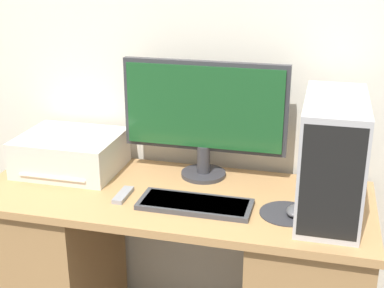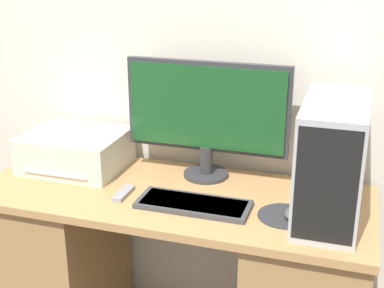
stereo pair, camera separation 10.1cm
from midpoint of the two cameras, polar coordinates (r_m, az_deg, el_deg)
name	(u,v)px [view 2 (the right image)]	position (r m, az deg, el deg)	size (l,w,h in m)	color
wall_back	(201,17)	(2.17, 2.31, 13.35)	(6.40, 0.05, 2.70)	silver
desk	(174,274)	(2.20, -0.54, -13.67)	(1.47, 0.59, 0.74)	tan
monitor	(207,112)	(2.07, 2.99, 3.40)	(0.65, 0.18, 0.47)	#333338
keyboard	(194,204)	(1.91, 1.70, -6.44)	(0.40, 0.16, 0.02)	#3D3D42
mousepad	(285,216)	(1.88, 11.43, -7.55)	(0.19, 0.19, 0.00)	#2D2D33
mouse	(292,214)	(1.87, 12.15, -7.29)	(0.05, 0.08, 0.03)	#4C4C51
computer_tower	(331,160)	(1.85, 16.16, -1.64)	(0.20, 0.47, 0.41)	#B2B2B7
printer	(76,150)	(2.26, -11.07, -0.70)	(0.40, 0.34, 0.15)	beige
remote_control	(123,193)	(2.00, -5.89, -5.27)	(0.04, 0.13, 0.02)	gray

